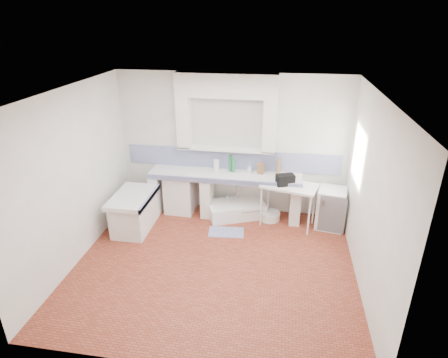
# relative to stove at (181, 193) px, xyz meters

# --- Properties ---
(floor) EXTENTS (4.50, 4.50, 0.00)m
(floor) POSITION_rel_stove_xyz_m (1.02, -1.73, -0.40)
(floor) COLOR brown
(floor) RESTS_ON ground
(ceiling) EXTENTS (4.50, 4.50, 0.00)m
(ceiling) POSITION_rel_stove_xyz_m (1.02, -1.73, 2.40)
(ceiling) COLOR white
(ceiling) RESTS_ON ground
(wall_back) EXTENTS (4.50, 0.00, 4.50)m
(wall_back) POSITION_rel_stove_xyz_m (1.02, 0.27, 1.00)
(wall_back) COLOR white
(wall_back) RESTS_ON ground
(wall_front) EXTENTS (4.50, 0.00, 4.50)m
(wall_front) POSITION_rel_stove_xyz_m (1.02, -3.73, 1.00)
(wall_front) COLOR white
(wall_front) RESTS_ON ground
(wall_left) EXTENTS (0.00, 4.50, 4.50)m
(wall_left) POSITION_rel_stove_xyz_m (-1.23, -1.73, 1.00)
(wall_left) COLOR white
(wall_left) RESTS_ON ground
(wall_right) EXTENTS (0.00, 4.50, 4.50)m
(wall_right) POSITION_rel_stove_xyz_m (3.27, -1.73, 1.00)
(wall_right) COLOR white
(wall_right) RESTS_ON ground
(alcove_mass) EXTENTS (1.90, 0.25, 0.45)m
(alcove_mass) POSITION_rel_stove_xyz_m (0.92, 0.15, 2.17)
(alcove_mass) COLOR white
(alcove_mass) RESTS_ON ground
(window_frame) EXTENTS (0.35, 0.86, 1.06)m
(window_frame) POSITION_rel_stove_xyz_m (3.45, -0.53, 1.20)
(window_frame) COLOR #3A2212
(window_frame) RESTS_ON ground
(lace_valance) EXTENTS (0.01, 0.84, 0.24)m
(lace_valance) POSITION_rel_stove_xyz_m (3.30, -0.53, 1.58)
(lace_valance) COLOR white
(lace_valance) RESTS_ON ground
(counter_slab) EXTENTS (3.00, 0.60, 0.08)m
(counter_slab) POSITION_rel_stove_xyz_m (0.92, -0.03, 0.46)
(counter_slab) COLOR white
(counter_slab) RESTS_ON ground
(counter_lip) EXTENTS (3.00, 0.04, 0.10)m
(counter_lip) POSITION_rel_stove_xyz_m (0.92, -0.31, 0.46)
(counter_lip) COLOR navy
(counter_lip) RESTS_ON ground
(counter_pier_left) EXTENTS (0.20, 0.55, 0.82)m
(counter_pier_left) POSITION_rel_stove_xyz_m (-0.48, -0.03, 0.01)
(counter_pier_left) COLOR white
(counter_pier_left) RESTS_ON ground
(counter_pier_mid) EXTENTS (0.20, 0.55, 0.82)m
(counter_pier_mid) POSITION_rel_stove_xyz_m (0.57, -0.03, 0.01)
(counter_pier_mid) COLOR white
(counter_pier_mid) RESTS_ON ground
(counter_pier_right) EXTENTS (0.20, 0.55, 0.82)m
(counter_pier_right) POSITION_rel_stove_xyz_m (2.32, -0.03, 0.01)
(counter_pier_right) COLOR white
(counter_pier_right) RESTS_ON ground
(peninsula_top) EXTENTS (0.70, 1.10, 0.08)m
(peninsula_top) POSITION_rel_stove_xyz_m (-0.68, -0.83, 0.26)
(peninsula_top) COLOR white
(peninsula_top) RESTS_ON ground
(peninsula_base) EXTENTS (0.60, 1.00, 0.62)m
(peninsula_base) POSITION_rel_stove_xyz_m (-0.68, -0.83, -0.09)
(peninsula_base) COLOR white
(peninsula_base) RESTS_ON ground
(peninsula_lip) EXTENTS (0.04, 1.10, 0.10)m
(peninsula_lip) POSITION_rel_stove_xyz_m (-0.35, -0.83, 0.26)
(peninsula_lip) COLOR navy
(peninsula_lip) RESTS_ON ground
(backsplash) EXTENTS (4.27, 0.03, 0.40)m
(backsplash) POSITION_rel_stove_xyz_m (1.02, 0.26, 0.70)
(backsplash) COLOR navy
(backsplash) RESTS_ON ground
(stove) EXTENTS (0.59, 0.57, 0.81)m
(stove) POSITION_rel_stove_xyz_m (0.00, 0.00, 0.00)
(stove) COLOR white
(stove) RESTS_ON ground
(sink) EXTENTS (1.26, 0.98, 0.27)m
(sink) POSITION_rel_stove_xyz_m (1.17, -0.06, -0.27)
(sink) COLOR white
(sink) RESTS_ON ground
(side_table) EXTENTS (1.12, 0.80, 0.05)m
(side_table) POSITION_rel_stove_xyz_m (2.18, -0.23, 0.02)
(side_table) COLOR white
(side_table) RESTS_ON ground
(fridge) EXTENTS (0.59, 0.59, 0.78)m
(fridge) POSITION_rel_stove_xyz_m (2.99, -0.18, -0.01)
(fridge) COLOR white
(fridge) RESTS_ON ground
(bucket_red) EXTENTS (0.31, 0.31, 0.27)m
(bucket_red) POSITION_rel_stove_xyz_m (0.93, 0.01, -0.27)
(bucket_red) COLOR red
(bucket_red) RESTS_ON ground
(bucket_orange) EXTENTS (0.28, 0.28, 0.26)m
(bucket_orange) POSITION_rel_stove_xyz_m (1.07, -0.05, -0.27)
(bucket_orange) COLOR #E94200
(bucket_orange) RESTS_ON ground
(bucket_blue) EXTENTS (0.38, 0.38, 0.28)m
(bucket_blue) POSITION_rel_stove_xyz_m (1.44, -0.05, -0.27)
(bucket_blue) COLOR blue
(bucket_blue) RESTS_ON ground
(basin_white) EXTENTS (0.49, 0.49, 0.16)m
(basin_white) POSITION_rel_stove_xyz_m (1.85, -0.10, -0.33)
(basin_white) COLOR white
(basin_white) RESTS_ON ground
(water_bottle_a) EXTENTS (0.10, 0.10, 0.33)m
(water_bottle_a) POSITION_rel_stove_xyz_m (0.95, 0.12, -0.24)
(water_bottle_a) COLOR silver
(water_bottle_a) RESTS_ON ground
(water_bottle_b) EXTENTS (0.08, 0.08, 0.29)m
(water_bottle_b) POSITION_rel_stove_xyz_m (1.18, 0.12, -0.26)
(water_bottle_b) COLOR silver
(water_bottle_b) RESTS_ON ground
(black_bag) EXTENTS (0.37, 0.29, 0.21)m
(black_bag) POSITION_rel_stove_xyz_m (2.10, -0.25, 0.55)
(black_bag) COLOR black
(black_bag) RESTS_ON side_table
(green_bottle_a) EXTENTS (0.10, 0.10, 0.34)m
(green_bottle_a) POSITION_rel_stove_xyz_m (1.01, 0.12, 0.67)
(green_bottle_a) COLOR #21703B
(green_bottle_a) RESTS_ON counter_slab
(green_bottle_b) EXTENTS (0.07, 0.07, 0.29)m
(green_bottle_b) POSITION_rel_stove_xyz_m (1.07, 0.08, 0.64)
(green_bottle_b) COLOR #21703B
(green_bottle_b) RESTS_ON counter_slab
(knife_block) EXTENTS (0.14, 0.13, 0.22)m
(knife_block) POSITION_rel_stove_xyz_m (1.61, 0.09, 0.61)
(knife_block) COLOR #996A3D
(knife_block) RESTS_ON counter_slab
(cutting_board) EXTENTS (0.08, 0.22, 0.30)m
(cutting_board) POSITION_rel_stove_xyz_m (1.96, 0.12, 0.65)
(cutting_board) COLOR #996A3D
(cutting_board) RESTS_ON counter_slab
(paper_towel) EXTENTS (0.12, 0.12, 0.23)m
(paper_towel) POSITION_rel_stove_xyz_m (0.73, 0.12, 0.61)
(paper_towel) COLOR white
(paper_towel) RESTS_ON counter_slab
(soap_bottle) EXTENTS (0.09, 0.09, 0.18)m
(soap_bottle) POSITION_rel_stove_xyz_m (1.40, 0.12, 0.59)
(soap_bottle) COLOR white
(soap_bottle) RESTS_ON counter_slab
(rug) EXTENTS (0.69, 0.43, 0.01)m
(rug) POSITION_rel_stove_xyz_m (1.06, -0.72, -0.40)
(rug) COLOR #2F348F
(rug) RESTS_ON ground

